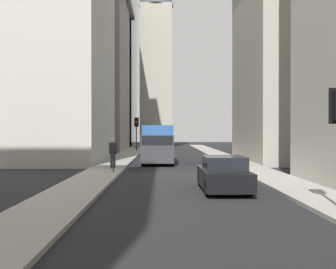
% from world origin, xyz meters
% --- Properties ---
extents(ground_plane, '(135.00, 135.00, 0.00)m').
position_xyz_m(ground_plane, '(0.00, 0.00, 0.00)').
color(ground_plane, black).
extents(sidewalk_right, '(90.00, 2.20, 0.14)m').
position_xyz_m(sidewalk_right, '(0.00, 4.50, 0.07)').
color(sidewalk_right, gray).
rests_on(sidewalk_right, ground_plane).
extents(sidewalk_left, '(90.00, 2.20, 0.14)m').
position_xyz_m(sidewalk_left, '(0.00, -4.50, 0.07)').
color(sidewalk_left, gray).
rests_on(sidewalk_left, ground_plane).
extents(building_left_midfar, '(12.01, 10.50, 19.45)m').
position_xyz_m(building_left_midfar, '(10.09, -10.59, 9.74)').
color(building_left_midfar, '#A8A091').
rests_on(building_left_midfar, ground_plane).
extents(building_right_far, '(16.86, 10.50, 21.52)m').
position_xyz_m(building_right_far, '(29.31, 10.59, 10.77)').
color(building_right_far, gray).
rests_on(building_right_far, ground_plane).
extents(church_spire, '(5.23, 5.23, 34.43)m').
position_xyz_m(church_spire, '(39.74, 1.99, 18.00)').
color(church_spire, '#A8A091').
rests_on(church_spire, ground_plane).
extents(delivery_truck, '(6.46, 2.25, 2.84)m').
position_xyz_m(delivery_truck, '(7.65, 1.40, 1.46)').
color(delivery_truck, '#285699').
rests_on(delivery_truck, ground_plane).
extents(sedan_black, '(4.30, 1.78, 1.42)m').
position_xyz_m(sedan_black, '(-6.50, -1.40, 0.66)').
color(sedan_black, black).
rests_on(sedan_black, ground_plane).
extents(traffic_light_midblock, '(0.43, 0.52, 3.87)m').
position_xyz_m(traffic_light_midblock, '(25.21, 4.08, 2.98)').
color(traffic_light_midblock, black).
rests_on(traffic_light_midblock, sidewalk_right).
extents(pedestrian, '(0.26, 0.44, 1.83)m').
position_xyz_m(pedestrian, '(2.13, 4.09, 1.14)').
color(pedestrian, '#33333D').
rests_on(pedestrian, sidewalk_right).
extents(discarded_bottle, '(0.07, 0.07, 0.27)m').
position_xyz_m(discarded_bottle, '(-0.12, 3.78, 0.25)').
color(discarded_bottle, '#236033').
rests_on(discarded_bottle, sidewalk_right).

